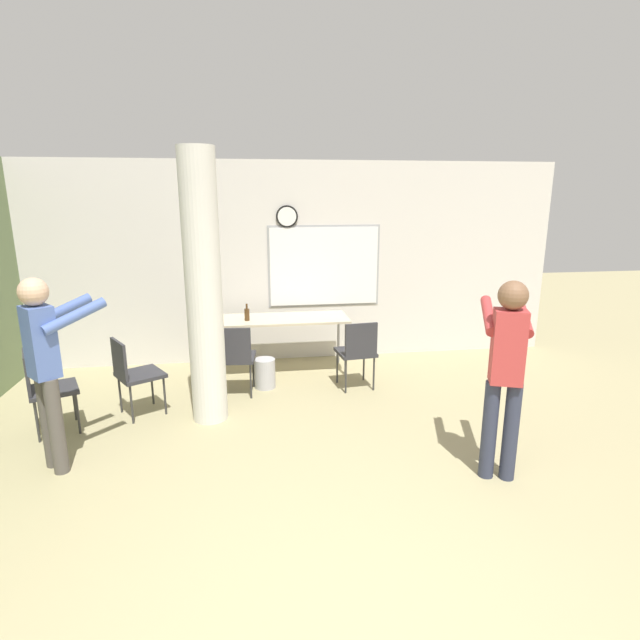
% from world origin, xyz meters
% --- Properties ---
extents(wall_back, '(8.00, 0.15, 2.80)m').
position_xyz_m(wall_back, '(0.01, 5.06, 1.40)').
color(wall_back, silver).
rests_on(wall_back, ground_plane).
extents(support_pillar, '(0.37, 0.37, 2.80)m').
position_xyz_m(support_pillar, '(-0.92, 3.10, 1.40)').
color(support_pillar, silver).
rests_on(support_pillar, ground_plane).
extents(folding_table, '(1.78, 0.66, 0.75)m').
position_xyz_m(folding_table, '(-0.05, 4.44, 0.70)').
color(folding_table, beige).
rests_on(folding_table, ground_plane).
extents(bottle_on_table, '(0.07, 0.07, 0.22)m').
position_xyz_m(bottle_on_table, '(-0.50, 4.36, 0.84)').
color(bottle_on_table, '#4C3319').
rests_on(bottle_on_table, folding_table).
extents(waste_bin, '(0.26, 0.26, 0.37)m').
position_xyz_m(waste_bin, '(-0.30, 3.90, 0.19)').
color(waste_bin, '#B2B2B7').
rests_on(waste_bin, ground_plane).
extents(chair_by_left_wall, '(0.58, 0.58, 0.87)m').
position_xyz_m(chair_by_left_wall, '(-2.51, 3.00, 0.51)').
color(chair_by_left_wall, '#2D2D33').
rests_on(chair_by_left_wall, ground_plane).
extents(chair_table_right, '(0.49, 0.49, 0.87)m').
position_xyz_m(chair_table_right, '(0.82, 3.70, 0.51)').
color(chair_table_right, '#2D2D33').
rests_on(chair_table_right, ground_plane).
extents(chair_table_left, '(0.48, 0.48, 0.87)m').
position_xyz_m(chair_table_left, '(-0.65, 3.70, 0.51)').
color(chair_table_left, '#2D2D33').
rests_on(chair_table_left, ground_plane).
extents(chair_near_pillar, '(0.60, 0.60, 0.87)m').
position_xyz_m(chair_near_pillar, '(-1.72, 3.29, 0.51)').
color(chair_near_pillar, '#2D2D33').
rests_on(chair_near_pillar, ground_plane).
extents(person_watching_back, '(0.67, 0.63, 1.70)m').
position_xyz_m(person_watching_back, '(-2.17, 2.27, 1.00)').
color(person_watching_back, '#514C47').
rests_on(person_watching_back, ground_plane).
extents(person_playing_side, '(0.53, 0.71, 1.70)m').
position_xyz_m(person_playing_side, '(1.58, 1.59, 1.00)').
color(person_playing_side, '#2D3347').
rests_on(person_playing_side, ground_plane).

